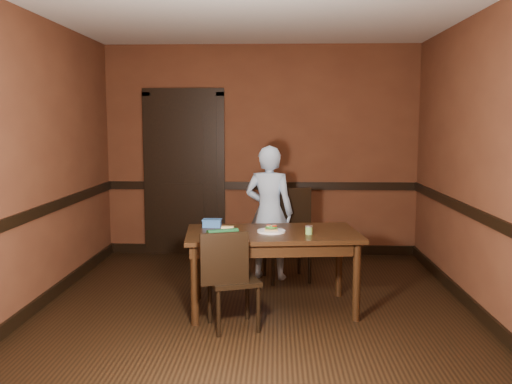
# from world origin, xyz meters

# --- Properties ---
(floor) EXTENTS (4.00, 4.50, 0.01)m
(floor) POSITION_xyz_m (0.00, 0.00, 0.00)
(floor) COLOR black
(floor) RESTS_ON ground
(ceiling) EXTENTS (4.00, 4.50, 0.01)m
(ceiling) POSITION_xyz_m (0.00, 0.00, 2.70)
(ceiling) COLOR silver
(ceiling) RESTS_ON ground
(wall_back) EXTENTS (4.00, 0.02, 2.70)m
(wall_back) POSITION_xyz_m (0.00, 2.25, 1.35)
(wall_back) COLOR #552B19
(wall_back) RESTS_ON ground
(wall_front) EXTENTS (4.00, 0.02, 2.70)m
(wall_front) POSITION_xyz_m (0.00, -2.25, 1.35)
(wall_front) COLOR #552B19
(wall_front) RESTS_ON ground
(wall_left) EXTENTS (0.02, 4.50, 2.70)m
(wall_left) POSITION_xyz_m (-2.00, 0.00, 1.35)
(wall_left) COLOR #552B19
(wall_left) RESTS_ON ground
(wall_right) EXTENTS (0.02, 4.50, 2.70)m
(wall_right) POSITION_xyz_m (2.00, 0.00, 1.35)
(wall_right) COLOR #552B19
(wall_right) RESTS_ON ground
(dado_back) EXTENTS (4.00, 0.03, 0.10)m
(dado_back) POSITION_xyz_m (0.00, 2.23, 0.90)
(dado_back) COLOR black
(dado_back) RESTS_ON ground
(dado_left) EXTENTS (0.03, 4.50, 0.10)m
(dado_left) POSITION_xyz_m (-1.99, 0.00, 0.90)
(dado_left) COLOR black
(dado_left) RESTS_ON ground
(dado_right) EXTENTS (0.03, 4.50, 0.10)m
(dado_right) POSITION_xyz_m (1.99, 0.00, 0.90)
(dado_right) COLOR black
(dado_right) RESTS_ON ground
(baseboard_back) EXTENTS (4.00, 0.03, 0.12)m
(baseboard_back) POSITION_xyz_m (0.00, 2.23, 0.06)
(baseboard_back) COLOR black
(baseboard_back) RESTS_ON ground
(baseboard_left) EXTENTS (0.03, 4.50, 0.12)m
(baseboard_left) POSITION_xyz_m (-1.99, 0.00, 0.06)
(baseboard_left) COLOR black
(baseboard_left) RESTS_ON ground
(baseboard_right) EXTENTS (0.03, 4.50, 0.12)m
(baseboard_right) POSITION_xyz_m (1.99, 0.00, 0.06)
(baseboard_right) COLOR black
(baseboard_right) RESTS_ON ground
(door) EXTENTS (1.05, 0.07, 2.20)m
(door) POSITION_xyz_m (-1.00, 2.22, 1.09)
(door) COLOR black
(door) RESTS_ON ground
(dining_table) EXTENTS (1.64, 1.03, 0.73)m
(dining_table) POSITION_xyz_m (0.16, 0.01, 0.36)
(dining_table) COLOR black
(dining_table) RESTS_ON floor
(chair_far) EXTENTS (0.56, 0.56, 0.99)m
(chair_far) POSITION_xyz_m (0.31, 1.02, 0.49)
(chair_far) COLOR black
(chair_far) RESTS_ON floor
(chair_near) EXTENTS (0.50, 0.50, 0.85)m
(chair_near) POSITION_xyz_m (-0.16, -0.48, 0.42)
(chair_near) COLOR black
(chair_near) RESTS_ON floor
(person) EXTENTS (0.60, 0.46, 1.47)m
(person) POSITION_xyz_m (0.12, 1.08, 0.73)
(person) COLOR #A4C2E1
(person) RESTS_ON floor
(sandwich_plate) EXTENTS (0.26, 0.26, 0.06)m
(sandwich_plate) POSITION_xyz_m (0.15, -0.01, 0.75)
(sandwich_plate) COLOR white
(sandwich_plate) RESTS_ON dining_table
(sauce_jar) EXTENTS (0.07, 0.07, 0.08)m
(sauce_jar) POSITION_xyz_m (0.49, -0.10, 0.77)
(sauce_jar) COLOR #639445
(sauce_jar) RESTS_ON dining_table
(cheese_saucer) EXTENTS (0.15, 0.15, 0.05)m
(cheese_saucer) POSITION_xyz_m (-0.25, -0.00, 0.75)
(cheese_saucer) COLOR white
(cheese_saucer) RESTS_ON dining_table
(food_tub) EXTENTS (0.18, 0.13, 0.08)m
(food_tub) POSITION_xyz_m (-0.41, 0.22, 0.77)
(food_tub) COLOR #3368B3
(food_tub) RESTS_ON dining_table
(wrapped_veg) EXTENTS (0.28, 0.19, 0.08)m
(wrapped_veg) POSITION_xyz_m (-0.27, -0.28, 0.77)
(wrapped_veg) COLOR #0F3B1B
(wrapped_veg) RESTS_ON dining_table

